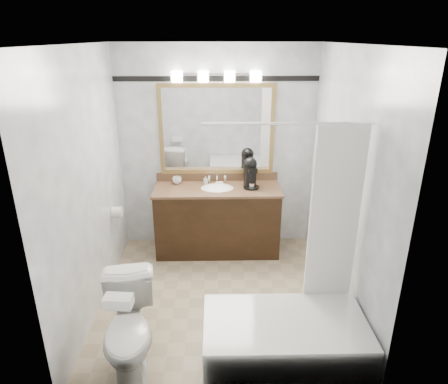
{
  "coord_description": "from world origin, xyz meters",
  "views": [
    {
      "loc": [
        -0.01,
        -3.49,
        2.56
      ],
      "look_at": [
        0.07,
        0.35,
        1.06
      ],
      "focal_mm": 32.0,
      "sensor_mm": 36.0,
      "label": 1
    }
  ],
  "objects": [
    {
      "name": "room",
      "position": [
        0.0,
        0.0,
        1.25
      ],
      "size": [
        2.42,
        2.62,
        2.52
      ],
      "color": "tan",
      "rests_on": "ground"
    },
    {
      "name": "vanity",
      "position": [
        0.0,
        1.02,
        0.44
      ],
      "size": [
        1.53,
        0.58,
        0.97
      ],
      "color": "black",
      "rests_on": "ground"
    },
    {
      "name": "mirror",
      "position": [
        0.0,
        1.28,
        1.5
      ],
      "size": [
        1.4,
        0.04,
        1.1
      ],
      "color": "#A7854B",
      "rests_on": "room"
    },
    {
      "name": "vanity_light_bar",
      "position": [
        0.0,
        1.23,
        2.13
      ],
      "size": [
        1.02,
        0.14,
        0.12
      ],
      "color": "silver",
      "rests_on": "room"
    },
    {
      "name": "accent_stripe",
      "position": [
        0.0,
        1.29,
        2.1
      ],
      "size": [
        2.4,
        0.01,
        0.06
      ],
      "primitive_type": "cube",
      "color": "black",
      "rests_on": "room"
    },
    {
      "name": "bathtub",
      "position": [
        0.55,
        -0.9,
        0.28
      ],
      "size": [
        1.3,
        0.75,
        1.96
      ],
      "color": "white",
      "rests_on": "ground"
    },
    {
      "name": "tp_roll",
      "position": [
        -1.14,
        0.66,
        0.7
      ],
      "size": [
        0.11,
        0.12,
        0.12
      ],
      "primitive_type": "cylinder",
      "rotation": [
        0.0,
        1.57,
        0.0
      ],
      "color": "white",
      "rests_on": "room"
    },
    {
      "name": "toilet",
      "position": [
        -0.71,
        -0.92,
        0.38
      ],
      "size": [
        0.54,
        0.81,
        0.76
      ],
      "primitive_type": "imported",
      "rotation": [
        0.0,
        0.0,
        0.16
      ],
      "color": "white",
      "rests_on": "ground"
    },
    {
      "name": "tissue_box",
      "position": [
        -0.71,
        -1.12,
        0.81
      ],
      "size": [
        0.21,
        0.13,
        0.08
      ],
      "primitive_type": "cube",
      "rotation": [
        0.0,
        0.0,
        -0.09
      ],
      "color": "white",
      "rests_on": "toilet"
    },
    {
      "name": "coffee_maker",
      "position": [
        0.4,
        1.05,
        1.04
      ],
      "size": [
        0.19,
        0.24,
        0.37
      ],
      "rotation": [
        0.0,
        0.0,
        0.19
      ],
      "color": "black",
      "rests_on": "vanity"
    },
    {
      "name": "cup_left",
      "position": [
        -0.5,
        1.18,
        0.89
      ],
      "size": [
        0.11,
        0.11,
        0.09
      ],
      "primitive_type": "imported",
      "rotation": [
        0.0,
        0.0,
        -0.03
      ],
      "color": "white",
      "rests_on": "vanity"
    },
    {
      "name": "soap_bottle_a",
      "position": [
        -0.14,
        1.16,
        0.9
      ],
      "size": [
        0.05,
        0.06,
        0.1
      ],
      "primitive_type": "imported",
      "rotation": [
        0.0,
        0.0,
        0.27
      ],
      "color": "white",
      "rests_on": "vanity"
    },
    {
      "name": "soap_bar",
      "position": [
        0.03,
        1.13,
        0.86
      ],
      "size": [
        0.1,
        0.07,
        0.03
      ],
      "primitive_type": "cube",
      "rotation": [
        0.0,
        0.0,
        0.18
      ],
      "color": "beige",
      "rests_on": "vanity"
    }
  ]
}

